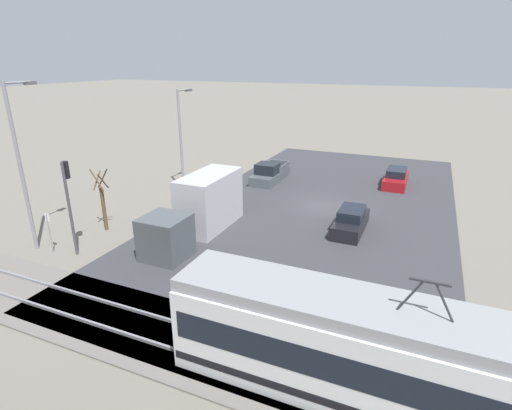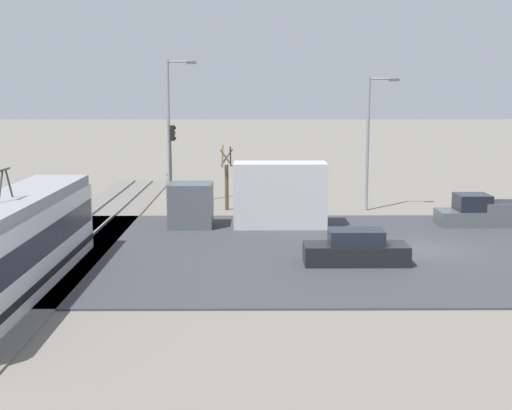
{
  "view_description": "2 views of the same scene",
  "coord_description": "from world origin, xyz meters",
  "px_view_note": "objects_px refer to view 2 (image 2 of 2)",
  "views": [
    {
      "loc": [
        -6.71,
        27.98,
        10.48
      ],
      "look_at": [
        1.44,
        9.18,
        3.02
      ],
      "focal_mm": 28.0,
      "sensor_mm": 36.0,
      "label": 1
    },
    {
      "loc": [
        -32.96,
        8.28,
        7.48
      ],
      "look_at": [
        -1.96,
        8.04,
        2.52
      ],
      "focal_mm": 50.0,
      "sensor_mm": 36.0,
      "label": 2
    }
  ],
  "objects_px": {
    "pickup_truck": "(483,213)",
    "street_tree": "(227,181)",
    "traffic_light_pole": "(172,157)",
    "no_parking_sign": "(167,186)",
    "light_rail_tram": "(8,248)",
    "sedan_car_0": "(356,250)",
    "box_truck": "(258,197)",
    "street_lamp_mid_block": "(171,124)",
    "street_lamp_near_crossing": "(371,134)"
  },
  "relations": [
    {
      "from": "pickup_truck",
      "to": "street_tree",
      "type": "xyz_separation_m",
      "value": [
        5.79,
        14.5,
        1.13
      ]
    },
    {
      "from": "no_parking_sign",
      "to": "box_truck",
      "type": "bearing_deg",
      "value": -138.13
    },
    {
      "from": "traffic_light_pole",
      "to": "street_tree",
      "type": "height_order",
      "value": "traffic_light_pole"
    },
    {
      "from": "box_truck",
      "to": "street_lamp_near_crossing",
      "type": "bearing_deg",
      "value": -50.65
    },
    {
      "from": "pickup_truck",
      "to": "street_tree",
      "type": "bearing_deg",
      "value": 68.22
    },
    {
      "from": "sedan_car_0",
      "to": "traffic_light_pole",
      "type": "relative_size",
      "value": 0.83
    },
    {
      "from": "box_truck",
      "to": "street_lamp_near_crossing",
      "type": "xyz_separation_m",
      "value": [
        5.84,
        -7.12,
        3.09
      ]
    },
    {
      "from": "sedan_car_0",
      "to": "street_tree",
      "type": "distance_m",
      "value": 15.99
    },
    {
      "from": "street_tree",
      "to": "street_lamp_near_crossing",
      "type": "bearing_deg",
      "value": -91.35
    },
    {
      "from": "box_truck",
      "to": "light_rail_tram",
      "type": "bearing_deg",
      "value": 144.57
    },
    {
      "from": "sedan_car_0",
      "to": "street_lamp_mid_block",
      "type": "bearing_deg",
      "value": -149.47
    },
    {
      "from": "light_rail_tram",
      "to": "sedan_car_0",
      "type": "distance_m",
      "value": 14.23
    },
    {
      "from": "street_lamp_near_crossing",
      "to": "no_parking_sign",
      "type": "distance_m",
      "value": 13.34
    },
    {
      "from": "light_rail_tram",
      "to": "box_truck",
      "type": "xyz_separation_m",
      "value": [
        13.13,
        -9.34,
        -0.06
      ]
    },
    {
      "from": "light_rail_tram",
      "to": "sedan_car_0",
      "type": "xyz_separation_m",
      "value": [
        4.44,
        -13.47,
        -1.08
      ]
    },
    {
      "from": "light_rail_tram",
      "to": "street_lamp_near_crossing",
      "type": "relative_size",
      "value": 1.88
    },
    {
      "from": "box_truck",
      "to": "traffic_light_pole",
      "type": "xyz_separation_m",
      "value": [
        5.04,
        5.3,
        1.78
      ]
    },
    {
      "from": "pickup_truck",
      "to": "street_tree",
      "type": "height_order",
      "value": "street_tree"
    },
    {
      "from": "street_tree",
      "to": "no_parking_sign",
      "type": "xyz_separation_m",
      "value": [
        0.4,
        3.84,
        -0.41
      ]
    },
    {
      "from": "light_rail_tram",
      "to": "pickup_truck",
      "type": "distance_m",
      "value": 25.68
    },
    {
      "from": "pickup_truck",
      "to": "traffic_light_pole",
      "type": "height_order",
      "value": "traffic_light_pole"
    },
    {
      "from": "pickup_truck",
      "to": "street_lamp_near_crossing",
      "type": "xyz_separation_m",
      "value": [
        5.58,
        5.44,
        4.07
      ]
    },
    {
      "from": "sedan_car_0",
      "to": "box_truck",
      "type": "bearing_deg",
      "value": -154.56
    },
    {
      "from": "light_rail_tram",
      "to": "sedan_car_0",
      "type": "bearing_deg",
      "value": -71.77
    },
    {
      "from": "light_rail_tram",
      "to": "sedan_car_0",
      "type": "height_order",
      "value": "light_rail_tram"
    },
    {
      "from": "light_rail_tram",
      "to": "traffic_light_pole",
      "type": "relative_size",
      "value": 2.9
    },
    {
      "from": "traffic_light_pole",
      "to": "no_parking_sign",
      "type": "bearing_deg",
      "value": 18.97
    },
    {
      "from": "pickup_truck",
      "to": "traffic_light_pole",
      "type": "distance_m",
      "value": 18.69
    },
    {
      "from": "sedan_car_0",
      "to": "street_lamp_near_crossing",
      "type": "relative_size",
      "value": 0.54
    },
    {
      "from": "street_lamp_mid_block",
      "to": "no_parking_sign",
      "type": "distance_m",
      "value": 4.15
    },
    {
      "from": "pickup_truck",
      "to": "no_parking_sign",
      "type": "distance_m",
      "value": 19.37
    },
    {
      "from": "box_truck",
      "to": "street_lamp_mid_block",
      "type": "bearing_deg",
      "value": 35.63
    },
    {
      "from": "sedan_car_0",
      "to": "street_lamp_near_crossing",
      "type": "bearing_deg",
      "value": 168.39
    },
    {
      "from": "no_parking_sign",
      "to": "street_lamp_near_crossing",
      "type": "bearing_deg",
      "value": -92.73
    },
    {
      "from": "street_lamp_mid_block",
      "to": "traffic_light_pole",
      "type": "bearing_deg",
      "value": -174.05
    },
    {
      "from": "sedan_car_0",
      "to": "street_lamp_mid_block",
      "type": "xyz_separation_m",
      "value": [
        16.49,
        9.72,
        4.68
      ]
    },
    {
      "from": "street_tree",
      "to": "street_lamp_mid_block",
      "type": "relative_size",
      "value": 0.43
    },
    {
      "from": "box_truck",
      "to": "no_parking_sign",
      "type": "relative_size",
      "value": 3.58
    },
    {
      "from": "light_rail_tram",
      "to": "street_tree",
      "type": "xyz_separation_m",
      "value": [
        19.18,
        -7.4,
        0.09
      ]
    },
    {
      "from": "box_truck",
      "to": "pickup_truck",
      "type": "relative_size",
      "value": 1.64
    },
    {
      "from": "light_rail_tram",
      "to": "street_lamp_mid_block",
      "type": "distance_m",
      "value": 21.56
    },
    {
      "from": "light_rail_tram",
      "to": "street_lamp_mid_block",
      "type": "bearing_deg",
      "value": -10.17
    },
    {
      "from": "box_truck",
      "to": "no_parking_sign",
      "type": "distance_m",
      "value": 8.67
    },
    {
      "from": "street_lamp_near_crossing",
      "to": "street_lamp_mid_block",
      "type": "height_order",
      "value": "street_lamp_mid_block"
    },
    {
      "from": "no_parking_sign",
      "to": "traffic_light_pole",
      "type": "bearing_deg",
      "value": -161.03
    },
    {
      "from": "box_truck",
      "to": "sedan_car_0",
      "type": "distance_m",
      "value": 9.68
    },
    {
      "from": "box_truck",
      "to": "street_tree",
      "type": "relative_size",
      "value": 2.1
    },
    {
      "from": "box_truck",
      "to": "street_lamp_near_crossing",
      "type": "height_order",
      "value": "street_lamp_near_crossing"
    },
    {
      "from": "pickup_truck",
      "to": "street_tree",
      "type": "relative_size",
      "value": 1.28
    },
    {
      "from": "light_rail_tram",
      "to": "no_parking_sign",
      "type": "relative_size",
      "value": 6.54
    }
  ]
}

